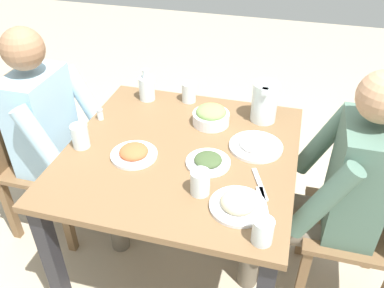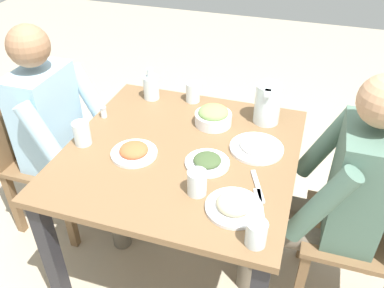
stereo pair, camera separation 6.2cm
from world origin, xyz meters
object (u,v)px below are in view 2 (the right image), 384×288
(plate_beans, at_px, (234,205))
(chair_near, at_px, (376,227))
(water_glass_near_right, at_px, (193,92))
(water_glass_far_left, at_px, (197,183))
(water_pitcher, at_px, (268,103))
(water_glass_center, at_px, (82,133))
(salt_shaker, at_px, (104,112))
(salad_bowl, at_px, (213,116))
(oil_carafe, at_px, (151,88))
(dining_table, at_px, (181,169))
(chair_far, at_px, (36,147))
(plate_yoghurt, at_px, (257,146))
(water_glass_far_right, at_px, (256,233))
(plate_rice_curry, at_px, (134,151))
(plate_dolmas, at_px, (207,161))
(diner_far, at_px, (64,131))
(diner_near, at_px, (332,190))

(plate_beans, bearing_deg, chair_near, -60.52)
(water_glass_near_right, height_order, water_glass_far_left, water_glass_near_right)
(water_pitcher, relative_size, water_glass_center, 1.81)
(water_glass_center, bearing_deg, chair_near, -84.78)
(water_glass_near_right, bearing_deg, salt_shaker, 127.92)
(salad_bowl, height_order, oil_carafe, oil_carafe)
(salad_bowl, relative_size, salt_shaker, 3.17)
(dining_table, height_order, oil_carafe, oil_carafe)
(chair_far, bearing_deg, oil_carafe, -60.81)
(plate_yoghurt, bearing_deg, water_glass_far_right, -170.08)
(plate_rice_curry, xyz_separation_m, plate_beans, (-0.19, -0.47, 0.00))
(oil_carafe, bearing_deg, water_glass_far_left, -144.73)
(chair_near, bearing_deg, plate_dolmas, 97.44)
(water_glass_near_right, bearing_deg, plate_beans, -151.67)
(chair_near, relative_size, plate_rice_curry, 4.38)
(oil_carafe, bearing_deg, plate_beans, -138.35)
(plate_rice_curry, bearing_deg, chair_near, -83.07)
(water_pitcher, distance_m, plate_beans, 0.62)
(water_glass_near_right, distance_m, water_glass_far_right, 0.95)
(plate_beans, distance_m, plate_dolmas, 0.27)
(chair_far, relative_size, water_glass_far_right, 9.35)
(chair_far, bearing_deg, water_pitcher, -77.09)
(water_pitcher, bearing_deg, chair_near, -119.98)
(water_glass_near_right, relative_size, water_glass_far_left, 1.01)
(salad_bowl, xyz_separation_m, water_glass_far_right, (-0.65, -0.32, 0.00))
(chair_near, bearing_deg, salad_bowl, 74.68)
(diner_far, xyz_separation_m, water_glass_near_right, (0.34, -0.56, 0.13))
(plate_dolmas, distance_m, oil_carafe, 0.62)
(diner_far, xyz_separation_m, water_glass_far_right, (-0.49, -1.03, 0.13))
(plate_beans, xyz_separation_m, salt_shaker, (0.42, 0.73, 0.01))
(salad_bowl, bearing_deg, plate_dolmas, -169.04)
(diner_far, bearing_deg, plate_beans, -110.80)
(plate_yoghurt, height_order, water_glass_far_left, water_glass_far_left)
(diner_far, height_order, salt_shaker, diner_far)
(plate_rice_curry, relative_size, water_glass_center, 1.86)
(oil_carafe, height_order, salt_shaker, oil_carafe)
(diner_far, distance_m, plate_beans, 1.00)
(water_glass_far_right, xyz_separation_m, water_glass_center, (0.32, 0.82, 0.01))
(salad_bowl, relative_size, water_glass_near_right, 1.72)
(dining_table, relative_size, diner_far, 0.85)
(chair_near, distance_m, oil_carafe, 1.22)
(water_glass_near_right, relative_size, oil_carafe, 0.60)
(water_glass_near_right, bearing_deg, diner_far, 121.56)
(dining_table, xyz_separation_m, salad_bowl, (0.24, -0.08, 0.15))
(diner_near, height_order, water_glass_far_right, diner_near)
(water_glass_center, bearing_deg, water_glass_near_right, -34.03)
(water_pitcher, bearing_deg, water_glass_far_right, -173.16)
(plate_rice_curry, distance_m, plate_dolmas, 0.31)
(plate_dolmas, height_order, water_glass_far_right, water_glass_far_right)
(water_glass_far_left, bearing_deg, chair_far, 72.42)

